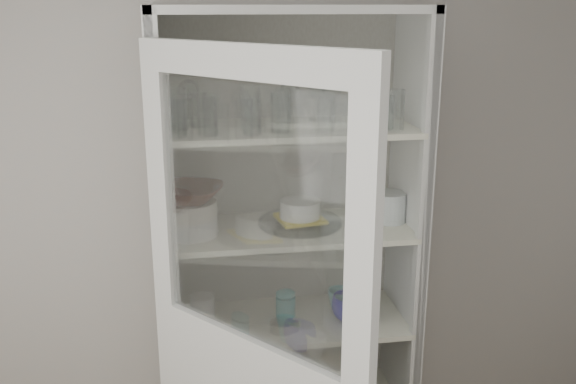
# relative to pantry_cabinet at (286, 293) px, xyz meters

# --- Properties ---
(wall_back) EXTENTS (3.60, 0.02, 2.60)m
(wall_back) POSITION_rel_pantry_cabinet_xyz_m (-0.20, 0.16, 0.36)
(wall_back) COLOR #ABA9A5
(wall_back) RESTS_ON ground
(pantry_cabinet) EXTENTS (1.00, 0.45, 2.10)m
(pantry_cabinet) POSITION_rel_pantry_cabinet_xyz_m (0.00, 0.00, 0.00)
(pantry_cabinet) COLOR silver
(pantry_cabinet) RESTS_ON floor
(tumbler_0) EXTENTS (0.08, 0.08, 0.13)m
(tumbler_0) POSITION_rel_pantry_cabinet_xyz_m (-0.41, -0.21, 0.79)
(tumbler_0) COLOR silver
(tumbler_0) RESTS_ON shelf_glass
(tumbler_1) EXTENTS (0.08, 0.08, 0.14)m
(tumbler_1) POSITION_rel_pantry_cabinet_xyz_m (-0.31, -0.20, 0.79)
(tumbler_1) COLOR silver
(tumbler_1) RESTS_ON shelf_glass
(tumbler_2) EXTENTS (0.08, 0.08, 0.13)m
(tumbler_2) POSITION_rel_pantry_cabinet_xyz_m (-0.15, -0.21, 0.79)
(tumbler_2) COLOR silver
(tumbler_2) RESTS_ON shelf_glass
(tumbler_3) EXTENTS (0.08, 0.08, 0.14)m
(tumbler_3) POSITION_rel_pantry_cabinet_xyz_m (-0.05, -0.18, 0.79)
(tumbler_3) COLOR silver
(tumbler_3) RESTS_ON shelf_glass
(tumbler_4) EXTENTS (0.08, 0.08, 0.13)m
(tumbler_4) POSITION_rel_pantry_cabinet_xyz_m (0.12, -0.19, 0.79)
(tumbler_4) COLOR silver
(tumbler_4) RESTS_ON shelf_glass
(tumbler_5) EXTENTS (0.08, 0.08, 0.15)m
(tumbler_5) POSITION_rel_pantry_cabinet_xyz_m (0.36, -0.22, 0.80)
(tumbler_5) COLOR silver
(tumbler_5) RESTS_ON shelf_glass
(tumbler_6) EXTENTS (0.08, 0.08, 0.13)m
(tumbler_6) POSITION_rel_pantry_cabinet_xyz_m (0.34, -0.17, 0.78)
(tumbler_6) COLOR silver
(tumbler_6) RESTS_ON shelf_glass
(tumbler_7) EXTENTS (0.10, 0.10, 0.15)m
(tumbler_7) POSITION_rel_pantry_cabinet_xyz_m (-0.41, -0.08, 0.80)
(tumbler_7) COLOR silver
(tumbler_7) RESTS_ON shelf_glass
(tumbler_8) EXTENTS (0.08, 0.08, 0.13)m
(tumbler_8) POSITION_rel_pantry_cabinet_xyz_m (-0.33, -0.04, 0.79)
(tumbler_8) COLOR silver
(tumbler_8) RESTS_ON shelf_glass
(tumbler_9) EXTENTS (0.09, 0.09, 0.15)m
(tumbler_9) POSITION_rel_pantry_cabinet_xyz_m (-0.14, -0.07, 0.80)
(tumbler_9) COLOR silver
(tumbler_9) RESTS_ON shelf_glass
(goblet_0) EXTENTS (0.08, 0.08, 0.19)m
(goblet_0) POSITION_rel_pantry_cabinet_xyz_m (-0.36, 0.02, 0.81)
(goblet_0) COLOR silver
(goblet_0) RESTS_ON shelf_glass
(goblet_1) EXTENTS (0.08, 0.08, 0.17)m
(goblet_1) POSITION_rel_pantry_cabinet_xyz_m (0.02, 0.02, 0.81)
(goblet_1) COLOR silver
(goblet_1) RESTS_ON shelf_glass
(goblet_2) EXTENTS (0.08, 0.08, 0.17)m
(goblet_2) POSITION_rel_pantry_cabinet_xyz_m (0.13, 0.04, 0.81)
(goblet_2) COLOR silver
(goblet_2) RESTS_ON shelf_glass
(goblet_3) EXTENTS (0.08, 0.08, 0.18)m
(goblet_3) POSITION_rel_pantry_cabinet_xyz_m (0.18, 0.01, 0.81)
(goblet_3) COLOR silver
(goblet_3) RESTS_ON shelf_glass
(plate_stack_front) EXTENTS (0.21, 0.21, 0.07)m
(plate_stack_front) POSITION_rel_pantry_cabinet_xyz_m (-0.38, -0.10, 0.36)
(plate_stack_front) COLOR white
(plate_stack_front) RESTS_ON shelf_plates
(plate_stack_back) EXTENTS (0.22, 0.22, 0.07)m
(plate_stack_back) POSITION_rel_pantry_cabinet_xyz_m (-0.41, 0.05, 0.36)
(plate_stack_back) COLOR white
(plate_stack_back) RESTS_ON shelf_plates
(cream_bowl) EXTENTS (0.21, 0.21, 0.06)m
(cream_bowl) POSITION_rel_pantry_cabinet_xyz_m (-0.38, -0.10, 0.42)
(cream_bowl) COLOR white
(cream_bowl) RESTS_ON plate_stack_front
(terracotta_bowl) EXTENTS (0.31, 0.31, 0.06)m
(terracotta_bowl) POSITION_rel_pantry_cabinet_xyz_m (-0.38, -0.10, 0.48)
(terracotta_bowl) COLOR #431C12
(terracotta_bowl) RESTS_ON cream_bowl
(glass_platter) EXTENTS (0.44, 0.44, 0.02)m
(glass_platter) POSITION_rel_pantry_cabinet_xyz_m (0.05, -0.05, 0.33)
(glass_platter) COLOR silver
(glass_platter) RESTS_ON shelf_plates
(yellow_trivet) EXTENTS (0.20, 0.20, 0.01)m
(yellow_trivet) POSITION_rel_pantry_cabinet_xyz_m (0.05, -0.05, 0.35)
(yellow_trivet) COLOR yellow
(yellow_trivet) RESTS_ON glass_platter
(white_ramekin) EXTENTS (0.19, 0.19, 0.07)m
(white_ramekin) POSITION_rel_pantry_cabinet_xyz_m (0.05, -0.05, 0.39)
(white_ramekin) COLOR white
(white_ramekin) RESTS_ON yellow_trivet
(grey_bowl_stack) EXTENTS (0.13, 0.13, 0.12)m
(grey_bowl_stack) POSITION_rel_pantry_cabinet_xyz_m (0.41, -0.07, 0.38)
(grey_bowl_stack) COLOR silver
(grey_bowl_stack) RESTS_ON shelf_plates
(mug_blue) EXTENTS (0.17, 0.17, 0.11)m
(mug_blue) POSITION_rel_pantry_cabinet_xyz_m (0.24, -0.12, -0.03)
(mug_blue) COLOR #0F17A2
(mug_blue) RESTS_ON shelf_mugs
(mug_teal) EXTENTS (0.11, 0.11, 0.10)m
(mug_teal) POSITION_rel_pantry_cabinet_xyz_m (0.23, -0.04, -0.03)
(mug_teal) COLOR #167179
(mug_teal) RESTS_ON shelf_mugs
(mug_white) EXTENTS (0.12, 0.12, 0.09)m
(mug_white) POSITION_rel_pantry_cabinet_xyz_m (0.28, -0.18, -0.03)
(mug_white) COLOR white
(mug_white) RESTS_ON shelf_mugs
(teal_jar) EXTENTS (0.08, 0.08, 0.10)m
(teal_jar) POSITION_rel_pantry_cabinet_xyz_m (-0.01, -0.04, -0.03)
(teal_jar) COLOR #167179
(teal_jar) RESTS_ON shelf_mugs
(measuring_cups) EXTENTS (0.10, 0.10, 0.04)m
(measuring_cups) POSITION_rel_pantry_cabinet_xyz_m (-0.04, -0.17, -0.06)
(measuring_cups) COLOR #B1B1B1
(measuring_cups) RESTS_ON shelf_mugs
(white_canister) EXTENTS (0.11, 0.11, 0.12)m
(white_canister) POSITION_rel_pantry_cabinet_xyz_m (-0.35, -0.05, -0.02)
(white_canister) COLOR white
(white_canister) RESTS_ON shelf_mugs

